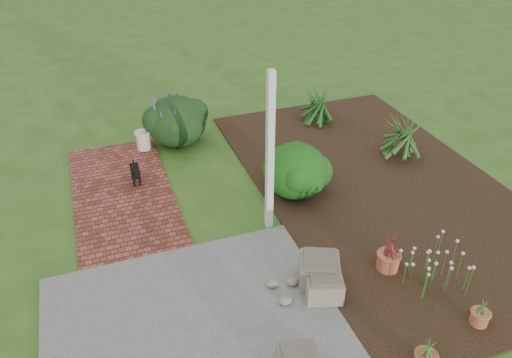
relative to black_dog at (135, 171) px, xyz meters
name	(u,v)px	position (x,y,z in m)	size (l,w,h in m)	color
ground	(252,234)	(1.43, -1.94, -0.29)	(80.00, 80.00, 0.00)	#335B1C
concrete_patio	(200,346)	(0.18, -3.69, -0.27)	(3.50, 3.50, 0.04)	#61615F
brick_path	(123,193)	(-0.27, -0.19, -0.27)	(1.60, 3.50, 0.04)	maroon
garden_bed	(380,185)	(3.93, -1.44, -0.27)	(4.00, 7.00, 0.03)	black
veranda_post	(270,155)	(1.73, -1.84, 0.96)	(0.10, 0.10, 2.50)	white
stone_trough_mid	(319,271)	(1.91, -3.21, -0.08)	(0.51, 0.51, 0.34)	gray
stone_trough_far	(324,285)	(1.86, -3.44, -0.10)	(0.45, 0.45, 0.30)	gray
black_dog	(135,171)	(0.00, 0.00, 0.00)	(0.15, 0.48, 0.41)	black
cream_ceramic_urn	(143,140)	(0.32, 1.21, -0.07)	(0.26, 0.26, 0.35)	beige
evergreen_shrub	(296,169)	(2.46, -1.15, 0.19)	(1.06, 1.06, 0.90)	#113E0B
agapanthus_clump_back	(402,132)	(4.80, -0.66, 0.24)	(1.10, 1.10, 0.99)	#103F15
agapanthus_clump_front	(316,103)	(3.95, 1.18, 0.19)	(1.00, 1.00, 0.89)	#0C3610
pink_flower_patch	(434,265)	(3.31, -3.70, 0.03)	(0.88, 0.88, 0.56)	#113D0F
terracotta_pot_bronze	(388,261)	(2.91, -3.28, -0.13)	(0.30, 0.30, 0.25)	#B65C3D
terracotta_pot_small_left	(480,317)	(3.42, -4.49, -0.17)	(0.22, 0.22, 0.18)	#B65E3D
purple_flowering_bush	(176,120)	(1.00, 1.31, 0.21)	(1.16, 1.16, 0.98)	black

